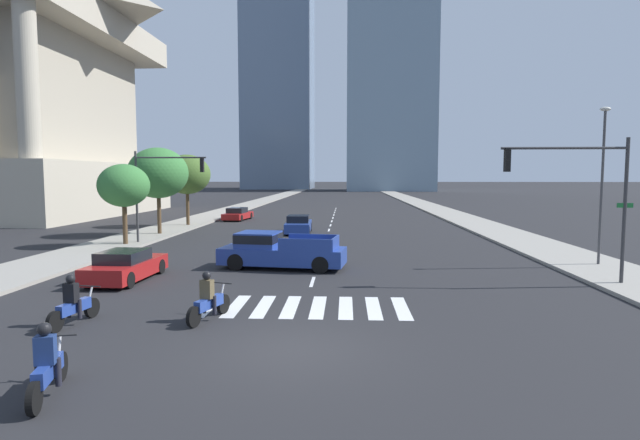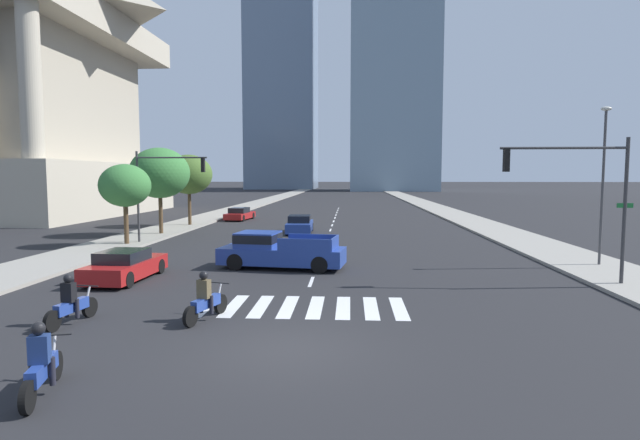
% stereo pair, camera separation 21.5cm
% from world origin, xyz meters
% --- Properties ---
extents(ground_plane, '(800.00, 800.00, 0.00)m').
position_xyz_m(ground_plane, '(0.00, 0.00, 0.00)').
color(ground_plane, '#232326').
extents(sidewalk_east, '(4.00, 260.00, 0.15)m').
position_xyz_m(sidewalk_east, '(12.92, 30.00, 0.07)').
color(sidewalk_east, gray).
rests_on(sidewalk_east, ground).
extents(sidewalk_west, '(4.00, 260.00, 0.15)m').
position_xyz_m(sidewalk_west, '(-12.92, 30.00, 0.07)').
color(sidewalk_west, gray).
rests_on(sidewalk_west, ground).
extents(crosswalk_near, '(6.75, 2.92, 0.01)m').
position_xyz_m(crosswalk_near, '(0.00, 4.10, 0.00)').
color(crosswalk_near, silver).
rests_on(crosswalk_near, ground).
extents(lane_divider_center, '(0.14, 50.00, 0.01)m').
position_xyz_m(lane_divider_center, '(0.00, 32.10, 0.00)').
color(lane_divider_center, silver).
rests_on(lane_divider_center, ground).
extents(motorcycle_lead, '(0.71, 2.15, 1.49)m').
position_xyz_m(motorcycle_lead, '(-6.44, 1.75, 0.58)').
color(motorcycle_lead, black).
rests_on(motorcycle_lead, ground).
extents(motorcycle_trailing, '(0.95, 2.11, 1.49)m').
position_xyz_m(motorcycle_trailing, '(-2.70, 2.41, 0.58)').
color(motorcycle_trailing, black).
rests_on(motorcycle_trailing, ground).
extents(motorcycle_third, '(0.85, 2.15, 1.49)m').
position_xyz_m(motorcycle_third, '(-4.39, -2.94, 0.58)').
color(motorcycle_third, black).
rests_on(motorcycle_third, ground).
extents(pickup_truck, '(5.97, 2.77, 1.67)m').
position_xyz_m(pickup_truck, '(-1.87, 11.09, 0.81)').
color(pickup_truck, navy).
rests_on(pickup_truck, ground).
extents(sedan_red_0, '(2.00, 4.43, 1.26)m').
position_xyz_m(sedan_red_0, '(-7.66, 7.97, 0.59)').
color(sedan_red_0, maroon).
rests_on(sedan_red_0, ground).
extents(sedan_blue_1, '(1.96, 4.64, 1.36)m').
position_xyz_m(sedan_blue_1, '(-2.21, 25.76, 0.62)').
color(sedan_blue_1, navy).
rests_on(sedan_blue_1, ground).
extents(sedan_red_2, '(2.26, 4.84, 1.23)m').
position_xyz_m(sedan_red_2, '(-9.23, 36.98, 0.57)').
color(sedan_red_2, maroon).
rests_on(sedan_red_2, ground).
extents(traffic_signal_near, '(5.04, 0.28, 5.58)m').
position_xyz_m(traffic_signal_near, '(10.20, 7.84, 4.01)').
color(traffic_signal_near, '#333335').
rests_on(traffic_signal_near, sidewalk_east).
extents(traffic_signal_far, '(4.73, 0.28, 5.67)m').
position_xyz_m(traffic_signal_far, '(-10.04, 18.97, 4.05)').
color(traffic_signal_far, '#333335').
rests_on(traffic_signal_far, sidewalk_west).
extents(street_lamp_east, '(0.50, 0.24, 7.29)m').
position_xyz_m(street_lamp_east, '(13.22, 12.13, 4.39)').
color(street_lamp_east, '#3F3F42').
rests_on(street_lamp_east, sidewalk_east).
extents(street_tree_nearest, '(3.06, 3.06, 4.86)m').
position_xyz_m(street_tree_nearest, '(-12.12, 18.07, 3.69)').
color(street_tree_nearest, '#4C3823').
rests_on(street_tree_nearest, sidewalk_west).
extents(street_tree_second, '(4.26, 4.26, 6.16)m').
position_xyz_m(street_tree_second, '(-12.12, 23.79, 4.49)').
color(street_tree_second, '#4C3823').
rests_on(street_tree_second, sidewalk_west).
extents(street_tree_third, '(3.93, 3.93, 5.95)m').
position_xyz_m(street_tree_third, '(-12.12, 30.44, 4.42)').
color(street_tree_third, '#4C3823').
rests_on(street_tree_third, sidewalk_west).
extents(office_tower_left_skyline, '(22.83, 28.91, 103.78)m').
position_xyz_m(office_tower_left_skyline, '(-22.04, 167.82, 45.49)').
color(office_tower_left_skyline, slate).
rests_on(office_tower_left_skyline, ground).
extents(office_tower_center_skyline, '(25.34, 26.59, 87.62)m').
position_xyz_m(office_tower_center_skyline, '(14.18, 144.86, 43.28)').
color(office_tower_center_skyline, '#7A93A8').
rests_on(office_tower_center_skyline, ground).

